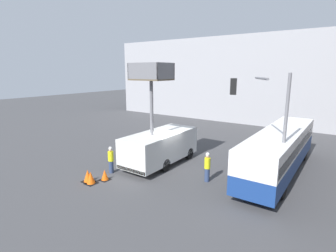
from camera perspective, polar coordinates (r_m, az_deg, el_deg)
ground_plane at (r=19.49m, az=-0.36°, el=-8.87°), size 120.00×120.00×0.00m
building_backdrop_far at (r=39.91m, az=20.01°, el=9.51°), size 44.00×10.00×11.44m
utility_truck at (r=19.56m, az=-1.73°, el=-3.90°), size 2.58×6.56×7.44m
city_bus at (r=19.47m, az=23.21°, el=-4.40°), size 2.44×12.38×2.97m
traffic_light_pole at (r=15.60m, az=20.90°, el=2.34°), size 2.91×2.66×6.82m
road_worker_near_truck at (r=18.54m, az=-12.33°, el=-7.17°), size 0.38×0.38×1.87m
road_worker_directing at (r=16.93m, az=8.55°, el=-8.80°), size 0.38×0.38×1.92m
traffic_cone_near_truck at (r=17.33m, az=-16.46°, el=-10.81°), size 0.68×0.68×0.78m
traffic_cone_mid_road at (r=17.67m, az=-17.06°, el=-10.38°), size 0.69×0.69×0.79m
traffic_cone_far_side at (r=17.65m, az=-13.60°, el=-10.38°), size 0.60×0.60×0.69m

